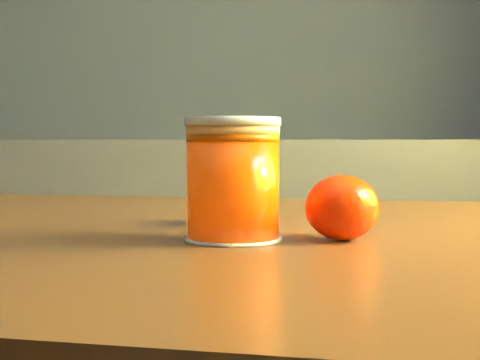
{
  "coord_description": "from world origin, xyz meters",
  "views": [
    {
      "loc": [
        0.82,
        -0.53,
        0.89
      ],
      "look_at": [
        0.81,
        0.04,
        0.86
      ],
      "focal_mm": 50.0,
      "sensor_mm": 36.0,
      "label": 1
    }
  ],
  "objects": [
    {
      "name": "juice_glass",
      "position": [
        0.8,
        0.03,
        0.86
      ],
      "size": [
        0.08,
        0.08,
        0.1
      ],
      "rotation": [
        0.0,
        0.0,
        0.02
      ],
      "color": "#FF4405",
      "rests_on": "table"
    },
    {
      "name": "orange_front",
      "position": [
        0.79,
        0.14,
        0.83
      ],
      "size": [
        0.08,
        0.08,
        0.05
      ],
      "primitive_type": "ellipsoid",
      "rotation": [
        0.0,
        0.0,
        -0.34
      ],
      "color": "#FF2F05",
      "rests_on": "table"
    },
    {
      "name": "table",
      "position": [
        0.83,
        0.1,
        0.7
      ],
      "size": [
        1.19,
        0.93,
        0.81
      ],
      "rotation": [
        0.0,
        0.0,
        -0.18
      ],
      "color": "brown",
      "rests_on": "ground"
    },
    {
      "name": "orange_back",
      "position": [
        0.9,
        0.04,
        0.83
      ],
      "size": [
        0.08,
        0.08,
        0.06
      ],
      "primitive_type": "ellipsoid",
      "rotation": [
        0.0,
        0.0,
        0.38
      ],
      "color": "#FF2F05",
      "rests_on": "table"
    }
  ]
}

